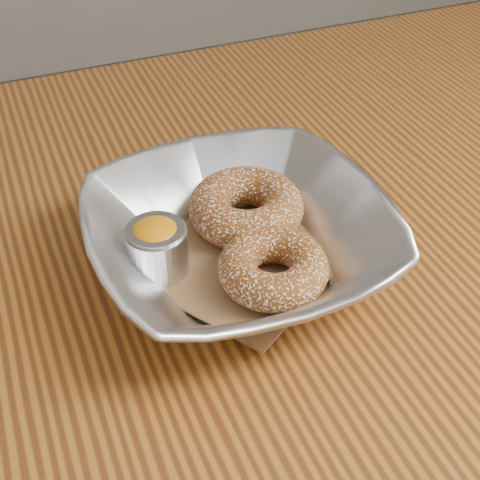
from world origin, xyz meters
name	(u,v)px	position (x,y,z in m)	size (l,w,h in m)	color
table	(310,309)	(0.00, 0.00, 0.65)	(1.20, 0.80, 0.75)	brown
serving_bowl	(240,240)	(-0.08, -0.02, 0.78)	(0.24, 0.24, 0.06)	silver
parchment	(240,259)	(-0.08, -0.02, 0.76)	(0.14, 0.14, 0.00)	brown
donut_back	(246,207)	(-0.06, 0.02, 0.78)	(0.10, 0.10, 0.04)	brown
donut_front	(273,268)	(-0.07, -0.05, 0.78)	(0.09, 0.09, 0.03)	brown
ramekin	(157,247)	(-0.15, 0.00, 0.78)	(0.05, 0.05, 0.05)	silver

